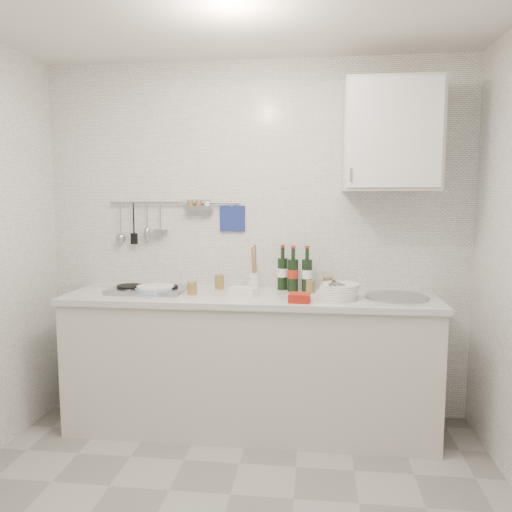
{
  "coord_description": "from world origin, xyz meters",
  "views": [
    {
      "loc": [
        0.42,
        -2.12,
        1.56
      ],
      "look_at": [
        0.07,
        0.9,
        1.2
      ],
      "focal_mm": 35.0,
      "sensor_mm": 36.0,
      "label": 1
    }
  ],
  "objects": [
    {
      "name": "back_wall",
      "position": [
        0.0,
        1.4,
        1.25
      ],
      "size": [
        3.0,
        0.02,
        2.5
      ],
      "primitive_type": "cube",
      "color": "silver",
      "rests_on": "floor"
    },
    {
      "name": "counter",
      "position": [
        0.01,
        1.1,
        0.43
      ],
      "size": [
        2.44,
        0.64,
        0.96
      ],
      "color": "beige",
      "rests_on": "floor"
    },
    {
      "name": "wall_rail",
      "position": [
        -0.6,
        1.37,
        1.43
      ],
      "size": [
        0.98,
        0.09,
        0.34
      ],
      "color": "#93969B",
      "rests_on": "back_wall"
    },
    {
      "name": "wall_cabinet",
      "position": [
        0.9,
        1.22,
        1.95
      ],
      "size": [
        0.6,
        0.38,
        0.7
      ],
      "color": "beige",
      "rests_on": "back_wall"
    },
    {
      "name": "plate_stack_hob",
      "position": [
        -0.64,
        1.06,
        0.95
      ],
      "size": [
        0.28,
        0.27,
        0.05
      ],
      "rotation": [
        0.0,
        0.0,
        -0.15
      ],
      "color": "#5279BA",
      "rests_on": "counter"
    },
    {
      "name": "plate_stack_sink",
      "position": [
        0.57,
        1.03,
        0.97
      ],
      "size": [
        0.29,
        0.28,
        0.1
      ],
      "rotation": [
        0.0,
        0.0,
        0.09
      ],
      "color": "white",
      "rests_on": "counter"
    },
    {
      "name": "wine_bottles",
      "position": [
        0.29,
        1.26,
        1.07
      ],
      "size": [
        0.24,
        0.13,
        0.31
      ],
      "rotation": [
        0.0,
        0.0,
        -0.29
      ],
      "color": "black",
      "rests_on": "counter"
    },
    {
      "name": "butter_dish",
      "position": [
        -0.03,
        1.05,
        0.95
      ],
      "size": [
        0.2,
        0.16,
        0.05
      ],
      "primitive_type": "cube",
      "rotation": [
        0.0,
        0.0,
        -0.43
      ],
      "color": "white",
      "rests_on": "counter"
    },
    {
      "name": "strawberry_punnet",
      "position": [
        0.34,
        0.9,
        0.95
      ],
      "size": [
        0.14,
        0.14,
        0.05
      ],
      "primitive_type": "cube",
      "rotation": [
        0.0,
        0.0,
        -0.08
      ],
      "color": "#AC1C13",
      "rests_on": "counter"
    },
    {
      "name": "utensil_crock",
      "position": [
        0.01,
        1.29,
        0.99
      ],
      "size": [
        0.08,
        0.08,
        0.31
      ],
      "rotation": [
        0.0,
        0.0,
        0.02
      ],
      "color": "white",
      "rests_on": "counter"
    },
    {
      "name": "jar_a",
      "position": [
        -0.24,
        1.28,
        0.97
      ],
      "size": [
        0.07,
        0.07,
        0.1
      ],
      "rotation": [
        0.0,
        0.0,
        0.23
      ],
      "color": "olive",
      "rests_on": "counter"
    },
    {
      "name": "jar_b",
      "position": [
        0.52,
        1.29,
        0.97
      ],
      "size": [
        0.07,
        0.07,
        0.1
      ],
      "rotation": [
        0.0,
        0.0,
        -0.36
      ],
      "color": "olive",
      "rests_on": "counter"
    },
    {
      "name": "jar_c",
      "position": [
        0.4,
        1.22,
        0.96
      ],
      "size": [
        0.06,
        0.06,
        0.09
      ],
      "rotation": [
        0.0,
        0.0,
        -0.37
      ],
      "color": "olive",
      "rests_on": "counter"
    },
    {
      "name": "jar_d",
      "position": [
        -0.38,
        1.06,
        0.97
      ],
      "size": [
        0.07,
        0.07,
        0.09
      ],
      "rotation": [
        0.0,
        0.0,
        0.38
      ],
      "color": "olive",
      "rests_on": "counter"
    }
  ]
}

